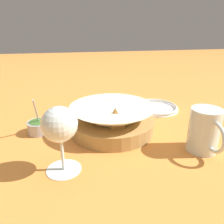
% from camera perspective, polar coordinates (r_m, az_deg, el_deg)
% --- Properties ---
extents(ground_plane, '(4.00, 4.00, 0.00)m').
position_cam_1_polar(ground_plane, '(0.71, 1.73, -3.71)').
color(ground_plane, orange).
extents(food_basket, '(0.26, 0.26, 0.10)m').
position_cam_1_polar(food_basket, '(0.66, -0.04, -2.09)').
color(food_basket, '#B2894C').
rests_on(food_basket, ground_plane).
extents(sauce_cup, '(0.07, 0.07, 0.12)m').
position_cam_1_polar(sauce_cup, '(0.70, -18.50, -3.45)').
color(sauce_cup, '#B7B7BC').
rests_on(sauce_cup, ground_plane).
extents(wine_glass, '(0.08, 0.08, 0.15)m').
position_cam_1_polar(wine_glass, '(0.47, -13.50, -3.77)').
color(wine_glass, silver).
rests_on(wine_glass, ground_plane).
extents(beer_mug, '(0.12, 0.08, 0.11)m').
position_cam_1_polar(beer_mug, '(0.60, 22.92, -4.82)').
color(beer_mug, silver).
rests_on(beer_mug, ground_plane).
extents(side_plate, '(0.18, 0.18, 0.01)m').
position_cam_1_polar(side_plate, '(0.86, 11.17, 1.22)').
color(side_plate, white).
rests_on(side_plate, ground_plane).
extents(napkin, '(0.15, 0.10, 0.01)m').
position_cam_1_polar(napkin, '(0.92, -0.79, 2.78)').
color(napkin, '#DB4C3D').
rests_on(napkin, ground_plane).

